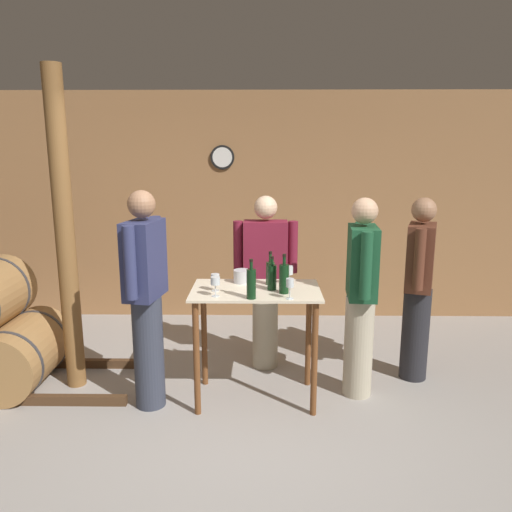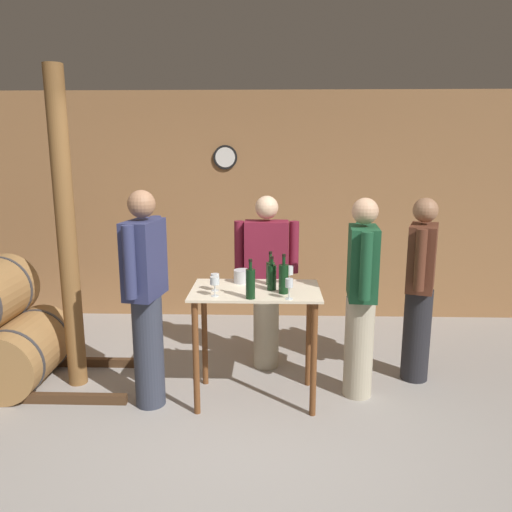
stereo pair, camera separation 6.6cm
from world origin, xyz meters
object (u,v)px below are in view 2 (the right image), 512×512
at_px(wooden_post, 66,234).
at_px(person_host, 266,279).
at_px(ice_bucket, 242,276).
at_px(person_visitor_near_door, 420,286).
at_px(wine_bottle_right, 284,278).
at_px(wine_bottle_left, 270,272).
at_px(wine_glass_far_side, 290,271).
at_px(wine_bottle_center, 272,277).
at_px(person_visitor_bearded, 361,295).
at_px(wine_glass_near_left, 215,279).
at_px(wine_glass_near_right, 289,284).
at_px(wine_glass_near_center, 215,281).
at_px(wine_bottle_far_left, 250,283).
at_px(person_visitor_with_scarf, 146,295).

height_order(wooden_post, person_host, wooden_post).
bearing_deg(ice_bucket, person_visitor_near_door, 7.78).
height_order(wine_bottle_right, person_visitor_near_door, person_visitor_near_door).
relative_size(wine_bottle_left, wine_glass_far_side, 1.82).
bearing_deg(ice_bucket, wine_bottle_center, -40.69).
height_order(person_visitor_bearded, person_visitor_near_door, person_visitor_bearded).
height_order(wine_glass_near_left, wine_glass_near_right, wine_glass_near_right).
height_order(wine_bottle_left, wine_glass_near_right, wine_bottle_left).
bearing_deg(person_visitor_near_door, wine_glass_near_center, -160.58).
bearing_deg(wine_bottle_right, person_visitor_near_door, 23.26).
distance_m(wine_bottle_left, wine_glass_near_right, 0.43).
bearing_deg(person_host, wine_glass_near_right, -78.81).
bearing_deg(wine_bottle_far_left, person_host, 82.97).
bearing_deg(ice_bucket, person_visitor_bearded, -6.48).
distance_m(wine_bottle_far_left, wine_glass_near_left, 0.35).
height_order(wine_bottle_center, person_visitor_bearded, person_visitor_bearded).
relative_size(wooden_post, person_visitor_with_scarf, 1.55).
height_order(wine_glass_near_right, ice_bucket, wine_glass_near_right).
bearing_deg(wine_glass_far_side, wine_bottle_center, -130.85).
relative_size(wine_glass_far_side, person_host, 0.09).
height_order(wine_glass_near_center, ice_bucket, wine_glass_near_center).
xyz_separation_m(wine_bottle_left, person_host, (-0.04, 0.50, -0.19)).
bearing_deg(wine_bottle_far_left, person_visitor_near_door, 24.50).
bearing_deg(ice_bucket, person_host, 65.78).
xyz_separation_m(person_visitor_bearded, person_visitor_near_door, (0.57, 0.32, -0.02)).
distance_m(wine_glass_near_left, wine_glass_near_center, 0.15).
bearing_deg(wine_bottle_far_left, wine_glass_far_side, 53.31).
distance_m(wine_bottle_far_left, person_host, 0.92).
bearing_deg(wine_bottle_right, person_visitor_bearded, 17.13).
relative_size(wine_glass_near_left, person_visitor_bearded, 0.08).
bearing_deg(wine_glass_near_center, person_visitor_bearded, 13.93).
bearing_deg(wine_glass_near_right, wine_bottle_center, 117.65).
xyz_separation_m(wine_bottle_center, wine_glass_near_center, (-0.43, -0.19, 0.01)).
bearing_deg(person_host, person_visitor_with_scarf, -140.82).
height_order(wooden_post, wine_glass_near_right, wooden_post).
relative_size(wine_glass_near_center, person_host, 0.09).
relative_size(wine_glass_far_side, ice_bucket, 1.08).
distance_m(wine_bottle_far_left, wine_glass_far_side, 0.51).
bearing_deg(wine_bottle_right, wooden_post, 169.39).
relative_size(wooden_post, wine_bottle_center, 9.94).
height_order(wine_glass_near_right, wine_glass_far_side, wine_glass_near_right).
height_order(wine_glass_near_center, person_visitor_bearded, person_visitor_bearded).
distance_m(wooden_post, person_host, 1.79).
relative_size(ice_bucket, person_host, 0.09).
distance_m(wooden_post, wine_bottle_center, 1.76).
bearing_deg(wine_glass_near_center, wine_glass_near_left, 95.74).
xyz_separation_m(wooden_post, person_visitor_with_scarf, (0.74, -0.35, -0.42)).
distance_m(wine_bottle_left, wine_bottle_right, 0.27).
xyz_separation_m(wine_bottle_right, person_visitor_near_door, (1.21, 0.52, -0.20)).
bearing_deg(wooden_post, ice_bucket, -1.24).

